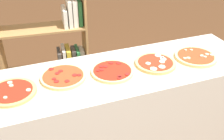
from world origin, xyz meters
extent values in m
cube|color=beige|center=(0.00, 0.00, 0.45)|extent=(2.11, 0.60, 0.91)
cube|color=tan|center=(0.00, 0.00, 0.91)|extent=(1.76, 0.45, 0.00)
cylinder|color=tan|center=(-0.65, -0.01, 0.92)|extent=(0.30, 0.30, 0.02)
cylinder|color=#AD2314|center=(-0.65, -0.01, 0.93)|extent=(0.25, 0.25, 0.00)
cylinder|color=#C6B28E|center=(-0.65, 0.04, 0.93)|extent=(0.03, 0.03, 0.01)
cylinder|color=#C6B28E|center=(-0.69, -0.08, 0.93)|extent=(0.02, 0.02, 0.01)
cylinder|color=#C6B28E|center=(-0.66, 0.08, 0.93)|extent=(0.03, 0.03, 0.01)
cylinder|color=#C6B28E|center=(-0.56, -0.05, 0.93)|extent=(0.03, 0.03, 0.01)
cylinder|color=#E5C17F|center=(-0.33, 0.04, 0.92)|extent=(0.30, 0.30, 0.02)
cylinder|color=red|center=(-0.33, 0.04, 0.93)|extent=(0.27, 0.27, 0.00)
cylinder|color=maroon|center=(-0.39, 0.15, 0.94)|extent=(0.04, 0.04, 0.00)
cylinder|color=maroon|center=(-0.33, 0.10, 0.94)|extent=(0.03, 0.03, 0.00)
cylinder|color=maroon|center=(-0.38, -0.02, 0.94)|extent=(0.03, 0.03, 0.00)
cylinder|color=maroon|center=(-0.32, -0.04, 0.94)|extent=(0.03, 0.03, 0.00)
cylinder|color=maroon|center=(-0.26, 0.02, 0.94)|extent=(0.03, 0.03, 0.00)
cylinder|color=maroon|center=(-0.39, 0.02, 0.94)|extent=(0.03, 0.03, 0.00)
cylinder|color=maroon|center=(-0.23, 0.01, 0.94)|extent=(0.03, 0.03, 0.00)
cylinder|color=maroon|center=(-0.36, 0.08, 0.94)|extent=(0.03, 0.03, 0.00)
cylinder|color=#E5C17F|center=(0.00, -0.01, 0.92)|extent=(0.29, 0.29, 0.02)
cylinder|color=#AD2314|center=(0.00, -0.01, 0.93)|extent=(0.26, 0.26, 0.00)
cylinder|color=maroon|center=(0.02, 0.09, 0.94)|extent=(0.04, 0.04, 0.00)
cylinder|color=maroon|center=(0.07, -0.09, 0.94)|extent=(0.03, 0.03, 0.00)
cylinder|color=maroon|center=(0.07, 0.07, 0.94)|extent=(0.04, 0.04, 0.00)
cylinder|color=maroon|center=(0.01, -0.12, 0.94)|extent=(0.03, 0.03, 0.00)
cylinder|color=maroon|center=(0.02, -0.10, 0.94)|extent=(0.03, 0.03, 0.00)
cylinder|color=maroon|center=(-0.09, 0.02, 0.94)|extent=(0.03, 0.03, 0.00)
cylinder|color=maroon|center=(-0.03, 0.05, 0.94)|extent=(0.03, 0.03, 0.00)
cylinder|color=maroon|center=(-0.05, 0.06, 0.94)|extent=(0.03, 0.03, 0.00)
cylinder|color=maroon|center=(-0.07, 0.02, 0.94)|extent=(0.03, 0.03, 0.00)
cylinder|color=#DBB26B|center=(0.33, -0.01, 0.92)|extent=(0.29, 0.29, 0.02)
cylinder|color=red|center=(0.33, -0.01, 0.93)|extent=(0.25, 0.25, 0.00)
cylinder|color=#EFE5CC|center=(0.27, -0.10, 0.94)|extent=(0.05, 0.05, 0.00)
cylinder|color=#EFE5CC|center=(0.39, 0.06, 0.94)|extent=(0.05, 0.05, 0.00)
cylinder|color=#EFE5CC|center=(0.37, -0.03, 0.94)|extent=(0.04, 0.04, 0.00)
cylinder|color=#EFE5CC|center=(0.40, 0.00, 0.94)|extent=(0.04, 0.04, 0.00)
cylinder|color=#EFE5CC|center=(0.26, -0.02, 0.94)|extent=(0.04, 0.04, 0.00)
cylinder|color=#EFE5CC|center=(0.33, -0.09, 0.94)|extent=(0.05, 0.05, 0.00)
cylinder|color=#EFE5CC|center=(0.40, 0.03, 0.94)|extent=(0.03, 0.03, 0.00)
cylinder|color=#E5C17F|center=(0.65, -0.03, 0.92)|extent=(0.31, 0.31, 0.02)
cylinder|color=red|center=(0.65, -0.03, 0.93)|extent=(0.27, 0.27, 0.00)
cylinder|color=#C6B28E|center=(0.55, -0.04, 0.94)|extent=(0.03, 0.03, 0.01)
cylinder|color=#C6B28E|center=(0.58, -0.05, 0.94)|extent=(0.03, 0.03, 0.01)
cylinder|color=#C6B28E|center=(0.69, -0.06, 0.94)|extent=(0.03, 0.03, 0.01)
cylinder|color=#C6B28E|center=(0.76, -0.07, 0.94)|extent=(0.03, 0.03, 0.01)
cylinder|color=#C6B28E|center=(0.63, 0.07, 0.94)|extent=(0.02, 0.02, 0.01)
cylinder|color=#C6B28E|center=(0.74, -0.05, 0.94)|extent=(0.03, 0.03, 0.01)
cylinder|color=#C6B28E|center=(0.67, 0.05, 0.94)|extent=(0.02, 0.02, 0.01)
cylinder|color=#C6B28E|center=(0.70, -0.08, 0.94)|extent=(0.03, 0.03, 0.01)
cube|color=#A87A47|center=(0.05, 0.91, 0.69)|extent=(0.05, 0.28, 1.37)
cube|color=#A87A47|center=(-0.74, 0.99, 0.69)|extent=(0.05, 0.28, 1.37)
cube|color=#A87A47|center=(-0.34, 0.95, 0.01)|extent=(0.80, 0.35, 0.02)
cube|color=silver|center=(0.01, 0.91, 0.10)|extent=(0.06, 0.18, 0.17)
cube|color=#753384|center=(-0.03, 0.92, 0.13)|extent=(0.05, 0.22, 0.22)
cube|color=#2D753D|center=(-0.08, 0.92, 0.14)|extent=(0.07, 0.24, 0.25)
cube|color=#A87A47|center=(-0.34, 0.95, 0.46)|extent=(0.80, 0.35, 0.02)
cube|color=silver|center=(0.01, 0.91, 0.56)|extent=(0.06, 0.17, 0.18)
cube|color=#2D753D|center=(-0.03, 0.92, 0.57)|extent=(0.05, 0.21, 0.19)
cube|color=#47423D|center=(-0.07, 0.92, 0.57)|extent=(0.05, 0.16, 0.20)
cube|color=gold|center=(-0.12, 0.93, 0.57)|extent=(0.06, 0.21, 0.21)
cube|color=silver|center=(-0.17, 0.93, 0.58)|extent=(0.05, 0.21, 0.22)
cube|color=#47423D|center=(-0.21, 0.93, 0.57)|extent=(0.05, 0.18, 0.19)
cube|color=#A87A47|center=(-0.34, 0.95, 0.91)|extent=(0.80, 0.35, 0.02)
cube|color=#2D753D|center=(0.02, 0.91, 1.03)|extent=(0.05, 0.17, 0.23)
cube|color=silver|center=(-0.03, 0.92, 1.04)|extent=(0.06, 0.18, 0.24)
cube|color=silver|center=(-0.08, 0.92, 1.04)|extent=(0.06, 0.21, 0.25)
cube|color=silver|center=(-0.12, 0.93, 1.00)|extent=(0.06, 0.22, 0.17)
camera|label=1|loc=(-0.55, -1.48, 1.89)|focal=43.61mm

